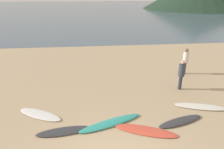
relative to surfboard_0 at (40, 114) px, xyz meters
The scene contains 10 objects.
ground_plane 7.02m from the surfboard_0, 67.91° to the left, with size 120.00×120.00×0.20m, color tan.
ocean_water 61.48m from the surfboard_0, 87.54° to the left, with size 140.00×100.00×0.01m, color #475B6B.
surfboard_0 is the anchor object (origin of this frame).
surfboard_1 1.64m from the surfboard_0, 48.33° to the right, with size 1.94×0.51×0.07m, color #333338.
surfboard_2 2.97m from the surfboard_0, 17.86° to the right, with size 2.59×0.48×0.10m, color teal.
surfboard_3 4.29m from the surfboard_0, 20.49° to the right, with size 2.29×0.57×0.07m, color #D84C38.
surfboard_4 5.63m from the surfboard_0, 11.20° to the right, with size 2.00×0.47×0.09m, color #333338.
surfboard_5 6.85m from the surfboard_0, ahead, with size 2.21×0.54×0.10m, color silver.
person_0 8.79m from the surfboard_0, 25.91° to the left, with size 0.32×0.32×1.59m.
person_1 6.97m from the surfboard_0, 14.58° to the left, with size 0.32×0.32×1.56m.
Camera 1 is at (-0.49, -4.01, 4.69)m, focal length 33.10 mm.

